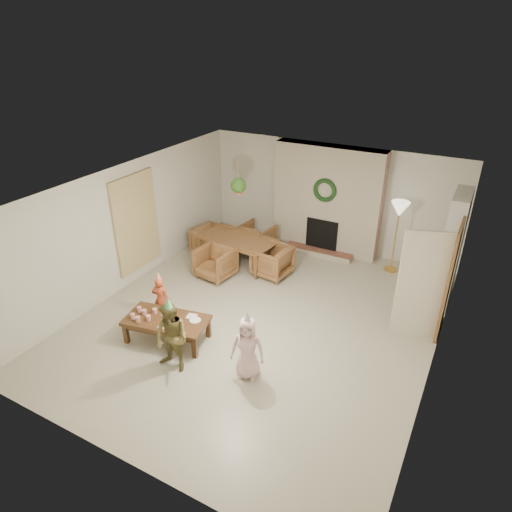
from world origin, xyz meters
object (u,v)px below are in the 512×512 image
Objects in this scene: dining_chair_left at (211,241)px; dining_chair_right at (272,261)px; dining_chair_far at (257,238)px; coffee_table_top at (166,320)px; child_red at (161,299)px; dining_table at (237,251)px; child_pink at (248,348)px; dining_chair_near at (215,263)px; child_plaid at (172,338)px.

dining_chair_left and dining_chair_right have the same top height.
dining_chair_left is (-0.85, -0.66, 0.00)m from dining_chair_far.
child_red reaches higher than coffee_table_top.
dining_chair_far is 3.74m from coffee_table_top.
dining_chair_right is at bearing 67.93° from coffee_table_top.
dining_chair_right is at bearing 0.00° from dining_table.
dining_chair_left is 0.53× the size of coffee_table_top.
dining_chair_near is at bearing 115.36° from child_pink.
dining_chair_right is (0.85, -0.87, 0.00)m from dining_chair_far.
child_pink reaches higher than coffee_table_top.
child_pink is at bearing 26.81° from dining_chair_right.
child_plaid is 1.13× the size of child_pink.
child_plaid is (1.00, -2.76, 0.25)m from dining_chair_near.
child_plaid reaches higher than coffee_table_top.
dining_chair_right is 0.62× the size of child_plaid.
coffee_table_top is (0.37, -2.98, 0.09)m from dining_table.
dining_chair_left reaches higher than coffee_table_top.
child_plaid is (-0.03, -3.39, 0.25)m from dining_chair_right.
child_plaid is at bearing -68.34° from dining_table.
coffee_table_top is at bearing 159.34° from child_pink.
dining_chair_left is at bearing -92.86° from child_red.
child_pink reaches higher than dining_table.
child_pink reaches higher than dining_chair_right.
child_pink is at bearing -49.95° from dining_table.
child_plaid reaches higher than child_red.
dining_chair_near is 1.52m from dining_chair_far.
child_red is (0.68, -2.67, 0.11)m from dining_chair_left.
dining_chair_near is at bearing -90.00° from dining_table.
coffee_table_top is 1.34× the size of child_pink.
child_red is at bearing -84.51° from dining_table.
dining_chair_near is at bearing 90.00° from dining_chair_far.
child_red is (-0.08, -2.57, 0.14)m from dining_table.
dining_table is 2.58m from child_red.
child_plaid is (0.98, -0.94, 0.14)m from child_red.
dining_chair_near reaches higher than coffee_table_top.
child_plaid reaches higher than dining_chair_far.
dining_chair_right is 0.70× the size of child_pink.
dining_chair_right is at bearing -129.62° from child_red.
dining_chair_right is 2.66m from child_red.
dining_chair_left is 0.62× the size of child_plaid.
dining_table is 0.76m from dining_chair_far.
dining_chair_near is (-0.09, -0.75, 0.03)m from dining_table.
dining_chair_left is at bearing -90.00° from dining_chair_right.
child_red is at bearing 126.34° from coffee_table_top.
dining_chair_near reaches higher than dining_table.
child_pink is (1.91, -3.86, 0.19)m from dining_chair_far.
dining_table is 1.65× the size of child_pink.
coffee_table_top is (-0.57, -2.86, 0.06)m from dining_chair_right.
dining_chair_right is 0.53× the size of coffee_table_top.
coffee_table_top is at bearing 119.96° from child_red.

